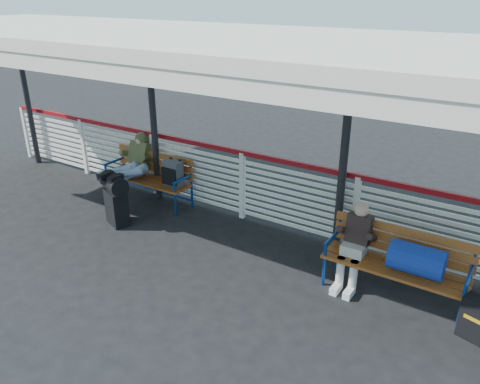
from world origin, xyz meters
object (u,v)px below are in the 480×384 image
Objects in this scene: luggage_stack at (116,197)px; companion_person at (354,245)px; bench_left at (157,173)px; bench_right at (408,259)px; traveler_man at (129,168)px; suitcase_side at (478,320)px.

luggage_stack is 4.01m from companion_person.
bench_left is 1.57× the size of companion_person.
luggage_stack is 0.50× the size of bench_left.
bench_right is (4.67, 0.46, 0.12)m from luggage_stack.
luggage_stack is at bearing -174.44° from bench_right.
luggage_stack is 0.80m from traveler_man.
suitcase_side is at bearing -8.89° from bench_left.
bench_left is 4.71m from bench_right.
traveler_man is at bearing 138.23° from luggage_stack.
suitcase_side is (5.57, -0.87, -0.33)m from bench_left.
companion_person is 1.66m from suitcase_side.
bench_left reaches higher than bench_right.
bench_right is at bearing -0.11° from companion_person.
luggage_stack is 0.50× the size of bench_right.
bench_right is 1.11× the size of traveler_man.
bench_left is at bearing 171.77° from companion_person.
bench_left is at bearing -172.62° from suitcase_side.
bench_left is at bearing 45.05° from traveler_man.
bench_right reaches higher than suitcase_side.
companion_person is (3.97, -0.57, 0.00)m from bench_left.
bench_right is 1.01m from suitcase_side.
traveler_man reaches higher than bench_left.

